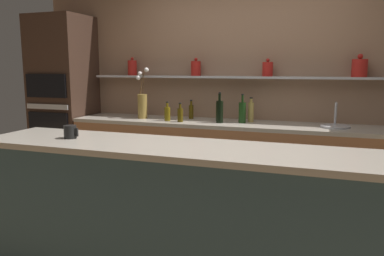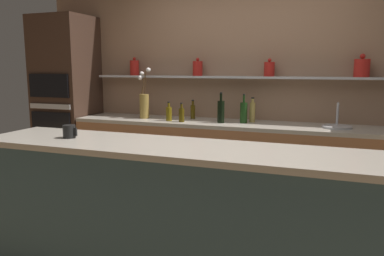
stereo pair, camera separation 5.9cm
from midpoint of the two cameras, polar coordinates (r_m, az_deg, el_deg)
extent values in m
plane|color=olive|center=(3.25, 1.96, -18.57)|extent=(12.00, 12.00, 0.00)
cube|color=#937056|center=(4.43, 8.62, 6.30)|extent=(5.20, 0.10, 2.60)
cube|color=#B7B7BC|center=(4.32, 6.78, 7.70)|extent=(3.48, 0.18, 0.02)
cylinder|color=#AD1E19|center=(4.77, -8.40, 9.05)|extent=(0.11, 0.11, 0.18)
sphere|color=#AD1E19|center=(4.77, -8.43, 10.39)|extent=(0.04, 0.04, 0.04)
cylinder|color=#AD1E19|center=(4.43, 1.25, 9.05)|extent=(0.11, 0.11, 0.17)
sphere|color=#AD1E19|center=(4.43, 1.25, 10.40)|extent=(0.04, 0.04, 0.04)
cylinder|color=#AD1E19|center=(4.23, 12.09, 8.75)|extent=(0.12, 0.12, 0.16)
sphere|color=#AD1E19|center=(4.23, 12.14, 10.08)|extent=(0.04, 0.04, 0.04)
cylinder|color=#AD1E19|center=(4.20, 24.83, 8.29)|extent=(0.15, 0.15, 0.18)
sphere|color=#AD1E19|center=(4.20, 24.94, 9.88)|extent=(0.05, 0.05, 0.05)
cube|color=#99603D|center=(4.24, 5.83, -5.55)|extent=(3.58, 0.62, 0.88)
cube|color=#ADA393|center=(4.15, 5.94, 0.61)|extent=(3.58, 0.62, 0.04)
cube|color=#334C56|center=(2.57, -1.99, -14.29)|extent=(2.73, 0.55, 0.98)
cube|color=#ADA393|center=(2.42, -2.06, -3.12)|extent=(2.79, 0.61, 0.04)
cube|color=#3D281E|center=(5.10, -18.16, 3.79)|extent=(0.68, 0.62, 2.15)
cube|color=black|center=(4.89, -20.32, -0.04)|extent=(0.57, 0.02, 0.40)
cube|color=black|center=(4.84, -20.66, 6.05)|extent=(0.57, 0.02, 0.28)
cube|color=#B7B7BC|center=(4.85, -20.50, 3.11)|extent=(0.60, 0.02, 0.06)
cylinder|color=olive|center=(4.47, -6.91, 3.31)|extent=(0.11, 0.11, 0.29)
cylinder|color=#4C3319|center=(4.46, -7.10, 6.36)|extent=(0.01, 0.05, 0.19)
sphere|color=silver|center=(4.48, -7.54, 7.59)|extent=(0.05, 0.05, 0.05)
cylinder|color=#4C3319|center=(4.47, -7.06, 6.68)|extent=(0.04, 0.04, 0.24)
sphere|color=silver|center=(4.50, -7.28, 8.23)|extent=(0.05, 0.05, 0.05)
cylinder|color=#4C3319|center=(4.45, -6.76, 6.96)|extent=(0.06, 0.06, 0.28)
sphere|color=silver|center=(4.46, -6.30, 8.79)|extent=(0.06, 0.06, 0.06)
cylinder|color=#B7B7BC|center=(4.02, 21.60, 0.17)|extent=(0.29, 0.29, 0.02)
cylinder|color=#B7B7BC|center=(4.11, 21.67, 2.04)|extent=(0.02, 0.02, 0.22)
cylinder|color=#B7B7BC|center=(4.04, 21.77, 3.49)|extent=(0.02, 0.12, 0.02)
cylinder|color=#47380A|center=(4.40, 0.51, 2.46)|extent=(0.05, 0.05, 0.16)
cylinder|color=#47380A|center=(4.39, 0.51, 3.81)|extent=(0.03, 0.03, 0.05)
cylinder|color=black|center=(4.39, 0.51, 4.23)|extent=(0.03, 0.03, 0.01)
cylinder|color=#47380A|center=(4.14, -1.20, 1.97)|extent=(0.06, 0.06, 0.15)
cylinder|color=#47380A|center=(4.13, -1.21, 3.35)|extent=(0.03, 0.03, 0.05)
cylinder|color=black|center=(4.13, -1.21, 3.80)|extent=(0.03, 0.03, 0.01)
cylinder|color=black|center=(4.07, 4.84, 2.46)|extent=(0.08, 0.08, 0.24)
cylinder|color=black|center=(4.06, 4.87, 4.70)|extent=(0.02, 0.02, 0.08)
cylinder|color=black|center=(4.06, 4.88, 5.36)|extent=(0.03, 0.03, 0.01)
cylinder|color=#193814|center=(4.10, 8.29, 2.31)|extent=(0.08, 0.08, 0.22)
cylinder|color=#193814|center=(4.08, 8.33, 4.41)|extent=(0.02, 0.02, 0.08)
cylinder|color=black|center=(4.08, 8.35, 5.07)|extent=(0.03, 0.03, 0.01)
cylinder|color=brown|center=(4.23, -3.16, 2.15)|extent=(0.07, 0.07, 0.15)
cylinder|color=brown|center=(4.22, -3.17, 3.52)|extent=(0.03, 0.03, 0.05)
cylinder|color=black|center=(4.22, -3.17, 3.96)|extent=(0.03, 0.03, 0.01)
cylinder|color=tan|center=(4.18, 9.58, 2.36)|extent=(0.06, 0.06, 0.21)
cylinder|color=tan|center=(4.17, 9.63, 4.13)|extent=(0.03, 0.03, 0.04)
cylinder|color=black|center=(4.16, 9.64, 4.54)|extent=(0.03, 0.03, 0.01)
cylinder|color=#193814|center=(4.20, 4.79, 2.50)|extent=(0.07, 0.07, 0.22)
cylinder|color=#193814|center=(4.18, 4.82, 4.52)|extent=(0.02, 0.02, 0.08)
cylinder|color=black|center=(4.18, 4.82, 5.16)|extent=(0.03, 0.03, 0.01)
cylinder|color=black|center=(2.79, -17.63, -0.51)|extent=(0.09, 0.09, 0.09)
cube|color=black|center=(2.76, -16.75, -0.57)|extent=(0.02, 0.01, 0.06)
camera|label=1|loc=(0.03, -89.49, 0.08)|focal=35.00mm
camera|label=2|loc=(0.03, 90.51, -0.08)|focal=35.00mm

